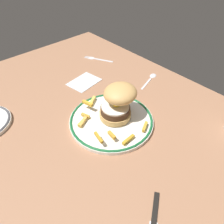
{
  "coord_description": "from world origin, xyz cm",
  "views": [
    {
      "loc": [
        38.04,
        -31.62,
        50.16
      ],
      "look_at": [
        0.33,
        2.62,
        4.6
      ],
      "focal_mm": 35.04,
      "sensor_mm": 36.0,
      "label": 1
    }
  ],
  "objects_px": {
    "dinner_plate": "(112,121)",
    "spoon": "(152,77)",
    "fork": "(98,59)",
    "napkin": "(84,82)",
    "knife": "(154,224)",
    "burger": "(118,101)"
  },
  "relations": [
    {
      "from": "burger",
      "to": "napkin",
      "type": "distance_m",
      "value": 0.26
    },
    {
      "from": "fork",
      "to": "napkin",
      "type": "xyz_separation_m",
      "value": [
        0.11,
        -0.16,
        0.0
      ]
    },
    {
      "from": "napkin",
      "to": "knife",
      "type": "bearing_deg",
      "value": -21.89
    },
    {
      "from": "spoon",
      "to": "dinner_plate",
      "type": "bearing_deg",
      "value": -73.99
    },
    {
      "from": "fork",
      "to": "spoon",
      "type": "relative_size",
      "value": 1.01
    },
    {
      "from": "knife",
      "to": "spoon",
      "type": "distance_m",
      "value": 0.59
    },
    {
      "from": "dinner_plate",
      "to": "knife",
      "type": "height_order",
      "value": "dinner_plate"
    },
    {
      "from": "burger",
      "to": "fork",
      "type": "distance_m",
      "value": 0.42
    },
    {
      "from": "dinner_plate",
      "to": "spoon",
      "type": "distance_m",
      "value": 0.32
    },
    {
      "from": "knife",
      "to": "spoon",
      "type": "relative_size",
      "value": 1.2
    },
    {
      "from": "knife",
      "to": "spoon",
      "type": "bearing_deg",
      "value": 130.43
    },
    {
      "from": "dinner_plate",
      "to": "burger",
      "type": "bearing_deg",
      "value": 99.58
    },
    {
      "from": "fork",
      "to": "knife",
      "type": "relative_size",
      "value": 0.84
    },
    {
      "from": "burger",
      "to": "knife",
      "type": "bearing_deg",
      "value": -30.12
    },
    {
      "from": "dinner_plate",
      "to": "burger",
      "type": "relative_size",
      "value": 1.93
    },
    {
      "from": "burger",
      "to": "knife",
      "type": "relative_size",
      "value": 0.89
    },
    {
      "from": "burger",
      "to": "dinner_plate",
      "type": "bearing_deg",
      "value": -80.42
    },
    {
      "from": "burger",
      "to": "napkin",
      "type": "height_order",
      "value": "burger"
    },
    {
      "from": "dinner_plate",
      "to": "spoon",
      "type": "height_order",
      "value": "dinner_plate"
    },
    {
      "from": "fork",
      "to": "napkin",
      "type": "height_order",
      "value": "same"
    },
    {
      "from": "fork",
      "to": "napkin",
      "type": "relative_size",
      "value": 1.11
    },
    {
      "from": "fork",
      "to": "spoon",
      "type": "distance_m",
      "value": 0.28
    }
  ]
}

